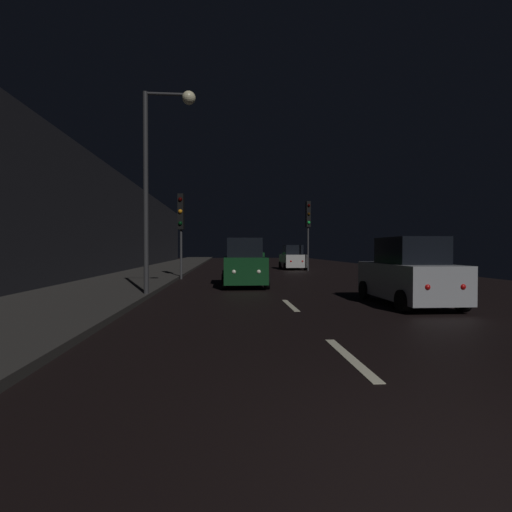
{
  "coord_description": "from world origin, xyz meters",
  "views": [
    {
      "loc": [
        -1.82,
        -2.46,
        1.62
      ],
      "look_at": [
        -0.15,
        18.84,
        1.22
      ],
      "focal_mm": 26.63,
      "sensor_mm": 36.0,
      "label": 1
    }
  ],
  "objects_px": {
    "car_parked_right_near": "(409,274)",
    "car_distant_taillights": "(255,255)",
    "car_parked_right_far": "(292,258)",
    "traffic_light_far_left": "(181,218)",
    "car_approaching_headlights": "(244,264)",
    "traffic_light_far_right": "(308,220)",
    "streetlamp_overhead": "(160,160)"
  },
  "relations": [
    {
      "from": "traffic_light_far_left",
      "to": "car_parked_right_far",
      "type": "distance_m",
      "value": 12.35
    },
    {
      "from": "car_parked_right_near",
      "to": "car_distant_taillights",
      "type": "distance_m",
      "value": 31.14
    },
    {
      "from": "car_parked_right_far",
      "to": "traffic_light_far_left",
      "type": "bearing_deg",
      "value": 140.69
    },
    {
      "from": "streetlamp_overhead",
      "to": "car_approaching_headlights",
      "type": "distance_m",
      "value": 6.03
    },
    {
      "from": "car_parked_right_near",
      "to": "car_distant_taillights",
      "type": "height_order",
      "value": "car_distant_taillights"
    },
    {
      "from": "traffic_light_far_right",
      "to": "car_parked_right_near",
      "type": "height_order",
      "value": "traffic_light_far_right"
    },
    {
      "from": "car_distant_taillights",
      "to": "streetlamp_overhead",
      "type": "bearing_deg",
      "value": 169.6
    },
    {
      "from": "streetlamp_overhead",
      "to": "car_parked_right_near",
      "type": "relative_size",
      "value": 1.75
    },
    {
      "from": "streetlamp_overhead",
      "to": "traffic_light_far_right",
      "type": "bearing_deg",
      "value": 61.55
    },
    {
      "from": "car_approaching_headlights",
      "to": "car_parked_right_near",
      "type": "xyz_separation_m",
      "value": [
        4.49,
        -5.94,
        -0.06
      ]
    },
    {
      "from": "traffic_light_far_right",
      "to": "streetlamp_overhead",
      "type": "bearing_deg",
      "value": -32.66
    },
    {
      "from": "car_distant_taillights",
      "to": "traffic_light_far_left",
      "type": "bearing_deg",
      "value": 165.14
    },
    {
      "from": "car_distant_taillights",
      "to": "traffic_light_far_right",
      "type": "bearing_deg",
      "value": -168.3
    },
    {
      "from": "car_parked_right_far",
      "to": "car_distant_taillights",
      "type": "distance_m",
      "value": 11.92
    },
    {
      "from": "streetlamp_overhead",
      "to": "car_parked_right_far",
      "type": "xyz_separation_m",
      "value": [
        7.4,
        17.27,
        -3.66
      ]
    },
    {
      "from": "traffic_light_far_left",
      "to": "car_approaching_headlights",
      "type": "distance_m",
      "value": 5.63
    },
    {
      "from": "streetlamp_overhead",
      "to": "car_parked_right_near",
      "type": "distance_m",
      "value": 8.5
    },
    {
      "from": "traffic_light_far_left",
      "to": "car_approaching_headlights",
      "type": "bearing_deg",
      "value": 43.55
    },
    {
      "from": "streetlamp_overhead",
      "to": "traffic_light_far_left",
      "type": "bearing_deg",
      "value": 92.02
    },
    {
      "from": "streetlamp_overhead",
      "to": "car_approaching_headlights",
      "type": "xyz_separation_m",
      "value": [
        2.9,
        3.87,
        -3.59
      ]
    },
    {
      "from": "car_parked_right_near",
      "to": "traffic_light_far_left",
      "type": "bearing_deg",
      "value": 37.62
    },
    {
      "from": "traffic_light_far_right",
      "to": "car_parked_right_near",
      "type": "relative_size",
      "value": 1.33
    },
    {
      "from": "car_parked_right_near",
      "to": "car_parked_right_far",
      "type": "bearing_deg",
      "value": 0.0
    },
    {
      "from": "traffic_light_far_right",
      "to": "car_parked_right_far",
      "type": "bearing_deg",
      "value": -163.64
    },
    {
      "from": "traffic_light_far_right",
      "to": "car_distant_taillights",
      "type": "distance_m",
      "value": 14.45
    },
    {
      "from": "car_approaching_headlights",
      "to": "car_parked_right_far",
      "type": "xyz_separation_m",
      "value": [
        4.49,
        13.4,
        -0.07
      ]
    },
    {
      "from": "streetlamp_overhead",
      "to": "car_parked_right_near",
      "type": "bearing_deg",
      "value": -15.6
    },
    {
      "from": "car_parked_right_far",
      "to": "car_approaching_headlights",
      "type": "bearing_deg",
      "value": 161.46
    },
    {
      "from": "streetlamp_overhead",
      "to": "car_distant_taillights",
      "type": "xyz_separation_m",
      "value": [
        5.33,
        29.01,
        -3.62
      ]
    },
    {
      "from": "car_parked_right_near",
      "to": "streetlamp_overhead",
      "type": "bearing_deg",
      "value": 74.4
    },
    {
      "from": "car_parked_right_far",
      "to": "car_parked_right_near",
      "type": "height_order",
      "value": "car_parked_right_near"
    },
    {
      "from": "streetlamp_overhead",
      "to": "car_distant_taillights",
      "type": "height_order",
      "value": "streetlamp_overhead"
    }
  ]
}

